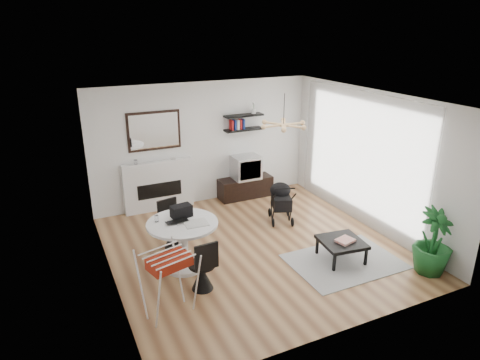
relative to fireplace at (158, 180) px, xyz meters
name	(u,v)px	position (x,y,z in m)	size (l,w,h in m)	color
floor	(255,248)	(1.10, -2.42, -0.69)	(5.00, 5.00, 0.00)	brown
ceiling	(257,99)	(1.10, -2.42, 2.01)	(5.00, 5.00, 0.00)	white
wall_back	(204,143)	(1.10, 0.08, 0.66)	(5.00, 5.00, 0.00)	white
wall_left	(105,202)	(-1.40, -2.42, 0.66)	(5.00, 5.00, 0.00)	white
wall_right	(370,160)	(3.60, -2.42, 0.66)	(5.00, 5.00, 0.00)	white
sheer_curtain	(359,157)	(3.50, -2.22, 0.66)	(0.04, 3.60, 2.60)	white
fireplace	(158,180)	(0.00, 0.00, 0.00)	(1.50, 0.17, 2.16)	white
shelf_lower	(244,129)	(2.01, -0.05, 0.91)	(0.90, 0.25, 0.04)	black
shelf_upper	(244,115)	(2.01, -0.05, 1.23)	(0.90, 0.25, 0.04)	black
pendant_lamp	(284,125)	(1.80, -2.12, 1.46)	(0.90, 0.90, 0.10)	tan
tv_console	(245,187)	(2.01, -0.15, -0.45)	(1.26, 0.44, 0.47)	black
crt_tv	(246,167)	(2.01, -0.16, 0.05)	(0.61, 0.53, 0.53)	#BCBDBF
dining_table	(183,238)	(-0.27, -2.53, -0.13)	(1.15, 1.15, 0.84)	white
laptop	(178,223)	(-0.35, -2.56, 0.17)	(0.36, 0.23, 0.03)	black
black_bag	(181,211)	(-0.22, -2.33, 0.26)	(0.33, 0.20, 0.20)	black
newspaper	(196,223)	(-0.09, -2.68, 0.16)	(0.37, 0.30, 0.01)	white
drinking_glass	(157,219)	(-0.64, -2.34, 0.21)	(0.07, 0.07, 0.11)	white
chair_far	(173,233)	(-0.22, -1.74, -0.41)	(0.44, 0.45, 0.88)	black
chair_near	(203,274)	(-0.21, -3.24, -0.41)	(0.41, 0.42, 0.86)	black
drying_rack	(169,283)	(-0.83, -3.61, -0.18)	(0.78, 0.75, 0.97)	white
stroller	(281,203)	(2.12, -1.59, -0.31)	(0.65, 0.79, 0.87)	black
rug	(344,261)	(2.27, -3.52, -0.68)	(1.84, 1.33, 0.01)	#AAAAAA
coffee_table	(342,243)	(2.25, -3.43, -0.36)	(0.78, 0.78, 0.36)	black
magazines	(345,240)	(2.27, -3.48, -0.29)	(0.30, 0.23, 0.04)	#DB4C36
potted_plant	(433,242)	(3.33, -4.35, -0.14)	(0.62, 0.62, 1.10)	#185622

